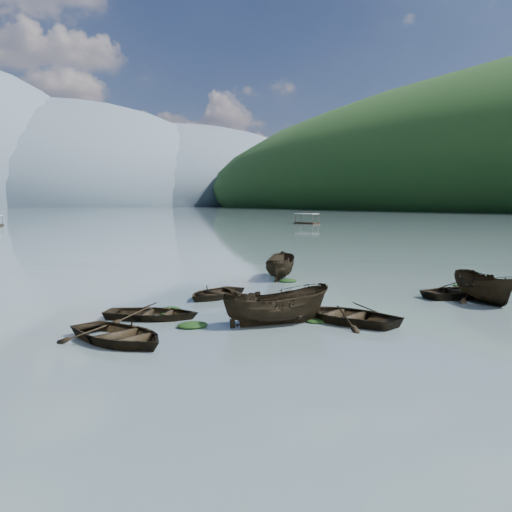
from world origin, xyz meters
name	(u,v)px	position (x,y,z in m)	size (l,w,h in m)	color
ground_plane	(406,335)	(0.00, 0.00, 0.00)	(2400.00, 2400.00, 0.00)	slate
haze_mtn_c	(65,206)	(140.00, 900.00, 0.00)	(520.00, 520.00, 260.00)	#475666
haze_mtn_d	(176,206)	(320.00, 900.00, 0.00)	(520.00, 520.00, 220.00)	#475666
rowboat_0	(119,343)	(-9.83, 3.97, 0.00)	(3.25, 4.54, 0.94)	black
rowboat_2	(277,325)	(-3.36, 3.92, 0.00)	(1.74, 4.62, 1.78)	black
rowboat_3	(347,322)	(-0.48, 3.04, 0.00)	(3.31, 4.64, 0.96)	black
rowboat_4	(465,297)	(8.83, 5.14, 0.00)	(3.37, 4.72, 0.98)	black
rowboat_5	(485,302)	(8.46, 3.52, 0.00)	(1.76, 4.68, 1.81)	black
rowboat_6	(152,319)	(-7.49, 7.47, 0.00)	(2.91, 4.07, 0.84)	black
rowboat_7	(215,298)	(-2.88, 11.20, 0.00)	(2.87, 4.02, 0.83)	black
rowboat_8	(280,278)	(3.99, 16.16, 0.00)	(1.76, 4.67, 1.80)	black
weed_clump_0	(192,327)	(-6.58, 5.09, 0.00)	(1.25, 1.03, 0.27)	black
weed_clump_1	(317,322)	(-1.65, 3.54, 0.00)	(0.90, 0.72, 0.20)	black
weed_clump_2	(340,314)	(0.32, 4.54, 0.00)	(1.08, 0.86, 0.23)	black
weed_clump_3	(430,293)	(8.12, 6.91, 0.00)	(0.84, 0.71, 0.19)	black
weed_clump_4	(461,286)	(11.82, 8.10, 0.00)	(1.00, 0.80, 0.21)	black
weed_clump_5	(171,314)	(-6.43, 8.09, 0.00)	(0.95, 0.77, 0.20)	black
weed_clump_6	(171,309)	(-6.05, 9.15, 0.00)	(0.86, 0.72, 0.18)	black
weed_clump_7	(288,282)	(3.62, 14.51, 0.00)	(1.18, 0.95, 0.26)	black
pontoon_right	(307,224)	(58.43, 96.17, 0.00)	(2.51, 6.04, 2.31)	black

